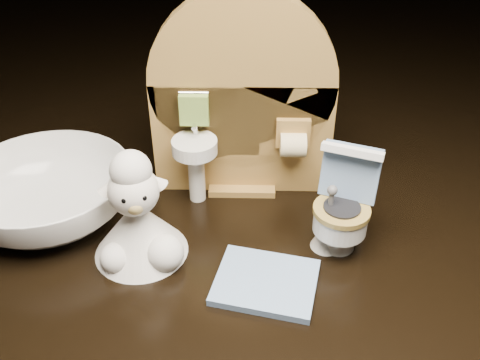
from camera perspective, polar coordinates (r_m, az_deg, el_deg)
name	(u,v)px	position (r m, az deg, el deg)	size (l,w,h in m)	color
backdrop_panel	(241,109)	(0.38, 0.14, 7.57)	(0.13, 0.05, 0.15)	olive
toy_toilet	(344,209)	(0.35, 11.04, -3.05)	(0.04, 0.05, 0.07)	white
bath_mat	(266,282)	(0.33, 2.77, -10.83)	(0.06, 0.05, 0.00)	#7292BB
toilet_brush	(327,231)	(0.36, 9.30, -5.40)	(0.02, 0.02, 0.05)	white
plush_lamb	(138,221)	(0.34, -10.81, -4.31)	(0.06, 0.06, 0.08)	white
ceramic_bowl	(48,195)	(0.40, -19.79, -1.48)	(0.12, 0.12, 0.04)	white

